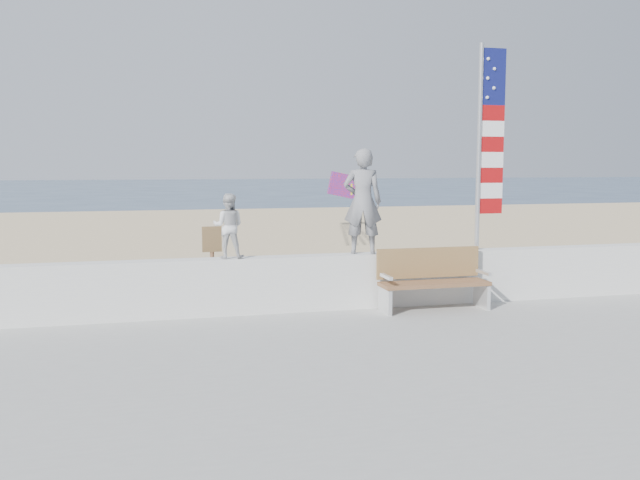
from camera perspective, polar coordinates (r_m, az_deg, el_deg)
The scene contains 10 objects.
ground at distance 9.31m, azimuth 1.57°, elevation -9.53°, with size 220.00×220.00×0.00m, color #2F445E.
sand at distance 17.95m, azimuth -6.32°, elevation -1.69°, with size 90.00×40.00×0.08m, color #D2BA8C.
boardwalk at distance 5.75m, azimuth 13.16°, elevation -18.68°, with size 50.00×12.40×0.10m, color #A4A49F.
seawall at distance 11.05m, azimuth -1.26°, elevation -3.63°, with size 30.00×0.35×0.90m, color silver.
adult at distance 11.16m, azimuth 3.61°, elevation 3.26°, with size 0.63×0.41×1.73m, color slate.
child at distance 10.72m, azimuth -7.73°, elevation 1.17°, with size 0.49×0.39×1.02m, color silver.
bench at distance 11.26m, azimuth 9.43°, elevation -3.23°, with size 1.80×0.57×1.00m.
flag at distance 12.02m, azimuth 13.81°, elevation 8.31°, with size 0.50×0.08×3.50m.
parafoil_kite at distance 13.82m, azimuth 2.61°, elevation 4.48°, with size 0.93×0.36×0.62m.
sign at distance 11.31m, azimuth -9.06°, elevation -1.87°, with size 0.32×0.07×1.46m.
Camera 1 is at (-2.46, -8.61, 2.55)m, focal length 38.00 mm.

